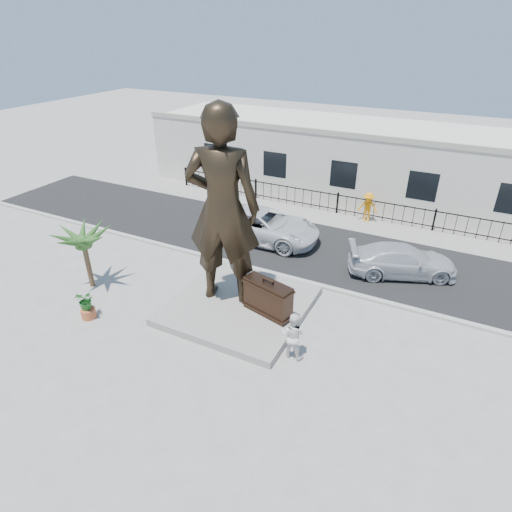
# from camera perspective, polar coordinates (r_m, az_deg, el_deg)

# --- Properties ---
(ground) EXTENTS (100.00, 100.00, 0.00)m
(ground) POSITION_cam_1_polar(r_m,az_deg,el_deg) (16.22, -3.25, -10.21)
(ground) COLOR #9E9991
(ground) RESTS_ON ground
(street) EXTENTS (40.00, 7.00, 0.01)m
(street) POSITION_cam_1_polar(r_m,az_deg,el_deg) (22.36, 6.98, 1.44)
(street) COLOR black
(street) RESTS_ON ground
(curb) EXTENTS (40.00, 0.25, 0.12)m
(curb) POSITION_cam_1_polar(r_m,az_deg,el_deg) (19.48, 3.33, -2.62)
(curb) COLOR #A5A399
(curb) RESTS_ON ground
(far_sidewalk) EXTENTS (40.00, 2.50, 0.02)m
(far_sidewalk) POSITION_cam_1_polar(r_m,az_deg,el_deg) (25.81, 10.14, 5.07)
(far_sidewalk) COLOR #9E9991
(far_sidewalk) RESTS_ON ground
(plinth) EXTENTS (5.20, 5.20, 0.30)m
(plinth) POSITION_cam_1_polar(r_m,az_deg,el_deg) (17.36, -2.23, -6.58)
(plinth) COLOR gray
(plinth) RESTS_ON ground
(fence) EXTENTS (22.00, 0.10, 1.20)m
(fence) POSITION_cam_1_polar(r_m,az_deg,el_deg) (26.30, 10.79, 6.86)
(fence) COLOR black
(fence) RESTS_ON ground
(building) EXTENTS (28.00, 7.00, 4.40)m
(building) POSITION_cam_1_polar(r_m,az_deg,el_deg) (29.66, 13.55, 12.35)
(building) COLOR silver
(building) RESTS_ON ground
(statue) EXTENTS (3.18, 2.49, 7.69)m
(statue) POSITION_cam_1_polar(r_m,az_deg,el_deg) (15.88, -4.46, 6.31)
(statue) COLOR black
(statue) RESTS_ON plinth
(suitcase) EXTENTS (2.06, 1.10, 1.38)m
(suitcase) POSITION_cam_1_polar(r_m,az_deg,el_deg) (16.29, 1.59, -5.61)
(suitcase) COLOR black
(suitcase) RESTS_ON plinth
(tourist) EXTENTS (0.86, 0.68, 1.75)m
(tourist) POSITION_cam_1_polar(r_m,az_deg,el_deg) (14.76, 4.95, -10.47)
(tourist) COLOR white
(tourist) RESTS_ON ground
(car_white) EXTENTS (6.11, 2.99, 1.67)m
(car_white) POSITION_cam_1_polar(r_m,az_deg,el_deg) (22.45, 0.89, 4.16)
(car_white) COLOR silver
(car_white) RESTS_ON street
(car_silver) EXTENTS (5.18, 3.63, 1.39)m
(car_silver) POSITION_cam_1_polar(r_m,az_deg,el_deg) (20.44, 18.93, -0.57)
(car_silver) COLOR silver
(car_silver) RESTS_ON street
(worker) EXTENTS (1.16, 0.73, 1.73)m
(worker) POSITION_cam_1_polar(r_m,az_deg,el_deg) (25.41, 14.67, 6.32)
(worker) COLOR orange
(worker) RESTS_ON far_sidewalk
(palm_tree) EXTENTS (1.80, 1.80, 3.20)m
(palm_tree) POSITION_cam_1_polar(r_m,az_deg,el_deg) (20.17, -20.94, -3.70)
(palm_tree) COLOR #284E1C
(palm_tree) RESTS_ON ground
(planter) EXTENTS (0.56, 0.56, 0.40)m
(planter) POSITION_cam_1_polar(r_m,az_deg,el_deg) (18.06, -21.43, -7.11)
(planter) COLOR #B5582F
(planter) RESTS_ON ground
(shrub) EXTENTS (0.82, 0.74, 0.80)m
(shrub) POSITION_cam_1_polar(r_m,az_deg,el_deg) (17.74, -21.77, -5.53)
(shrub) COLOR #1E5E1E
(shrub) RESTS_ON planter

